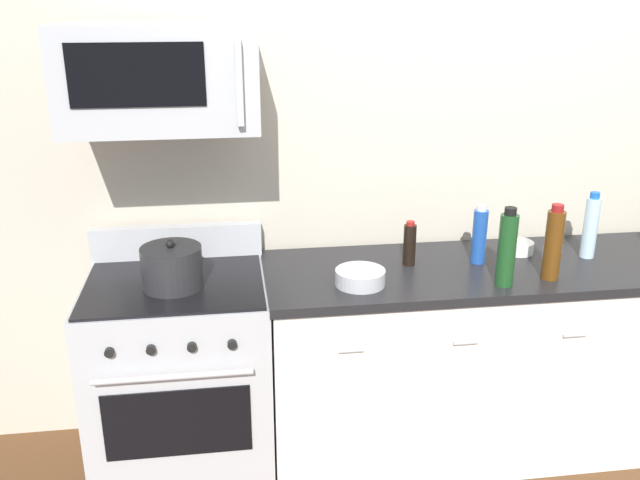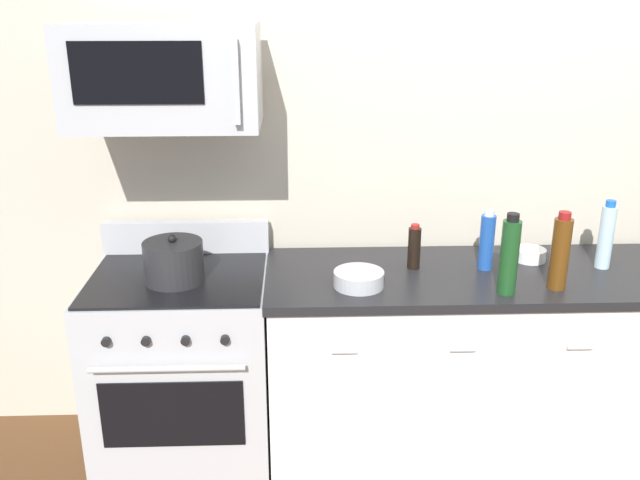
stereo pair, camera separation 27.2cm
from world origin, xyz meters
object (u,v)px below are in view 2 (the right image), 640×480
object	(u,v)px
bottle_water_clear	(606,236)
bowl_steel_prep	(359,278)
bottle_wine_green	(509,256)
bottle_soda_blue	(487,241)
bowl_white_ceramic	(530,254)
bottle_wine_amber	(560,252)
microwave	(164,76)
bottle_soy_sauce_dark	(414,247)
stockpot	(174,261)
range_oven	(184,369)

from	to	relation	value
bottle_water_clear	bowl_steel_prep	bearing A→B (deg)	-171.20
bottle_wine_green	bottle_soda_blue	bearing A→B (deg)	94.20
bowl_white_ceramic	bowl_steel_prep	bearing A→B (deg)	-161.72
bottle_wine_green	bottle_water_clear	world-z (taller)	bottle_wine_green
bottle_water_clear	bowl_white_ceramic	world-z (taller)	bottle_water_clear
bottle_wine_amber	bowl_steel_prep	world-z (taller)	bottle_wine_amber
microwave	bottle_soda_blue	size ratio (longest dim) A/B	2.79
bottle_soy_sauce_dark	bottle_wine_amber	bearing A→B (deg)	-23.28
bowl_steel_prep	stockpot	xyz separation A→B (m)	(-0.76, 0.08, 0.05)
bottle_soy_sauce_dark	stockpot	bearing A→B (deg)	-173.83
range_oven	stockpot	xyz separation A→B (m)	(0.00, -0.05, 0.54)
bottle_soda_blue	stockpot	bearing A→B (deg)	-176.08
bottle_wine_green	bottle_water_clear	xyz separation A→B (m)	(0.50, 0.25, -0.01)
microwave	bottle_water_clear	bearing A→B (deg)	-0.32
bottle_soda_blue	bottle_water_clear	bearing A→B (deg)	-0.35
bottle_wine_green	stockpot	bearing A→B (deg)	173.05
bowl_steel_prep	microwave	bearing A→B (deg)	166.85
stockpot	bottle_soy_sauce_dark	bearing A→B (deg)	6.17
range_oven	bottle_soda_blue	xyz separation A→B (m)	(1.33, 0.04, 0.58)
bottle_soy_sauce_dark	bowl_white_ceramic	bearing A→B (deg)	7.64
range_oven	bottle_wine_amber	world-z (taller)	bottle_wine_amber
microwave	bottle_wine_amber	size ratio (longest dim) A/B	2.29
bottle_wine_green	bowl_steel_prep	xyz separation A→B (m)	(-0.59, 0.08, -0.12)
bowl_white_ceramic	bottle_water_clear	bearing A→B (deg)	-18.07
bowl_white_ceramic	stockpot	world-z (taller)	stockpot
bottle_wine_green	bowl_white_ceramic	world-z (taller)	bottle_wine_green
bottle_wine_green	bottle_soy_sauce_dark	bearing A→B (deg)	140.13
bottle_water_clear	bottle_wine_amber	xyz separation A→B (m)	(-0.28, -0.21, 0.01)
bottle_water_clear	range_oven	bearing A→B (deg)	-178.93
bottle_soda_blue	bottle_soy_sauce_dark	xyz separation A→B (m)	(-0.31, 0.02, -0.03)
bottle_wine_green	bottle_soda_blue	xyz separation A→B (m)	(-0.02, 0.26, -0.03)
range_oven	bottle_soy_sauce_dark	bearing A→B (deg)	3.20
microwave	bottle_soy_sauce_dark	bearing A→B (deg)	0.69
range_oven	bottle_wine_green	bearing A→B (deg)	-9.17
bottle_wine_amber	bottle_soy_sauce_dark	size ratio (longest dim) A/B	1.62
bottle_wine_green	bottle_wine_amber	world-z (taller)	bottle_wine_green
range_oven	bottle_wine_green	xyz separation A→B (m)	(1.35, -0.22, 0.61)
bottle_wine_amber	bottle_soy_sauce_dark	distance (m)	0.60
microwave	bottle_wine_green	world-z (taller)	microwave
bottle_wine_amber	stockpot	distance (m)	1.57
bowl_steel_prep	stockpot	bearing A→B (deg)	174.01
stockpot	microwave	bearing A→B (deg)	89.87
bottle_wine_amber	stockpot	world-z (taller)	bottle_wine_amber
bottle_soy_sauce_dark	bowl_steel_prep	world-z (taller)	bottle_soy_sauce_dark
bottle_soda_blue	stockpot	world-z (taller)	bottle_soda_blue
bottle_soy_sauce_dark	bowl_steel_prep	xyz separation A→B (m)	(-0.26, -0.19, -0.06)
microwave	bottle_wine_green	distance (m)	1.53
microwave	bowl_white_ceramic	xyz separation A→B (m)	(1.56, 0.08, -0.80)
microwave	bottle_water_clear	size ratio (longest dim) A/B	2.45
bottle_wine_amber	bowl_steel_prep	size ratio (longest dim) A/B	1.56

